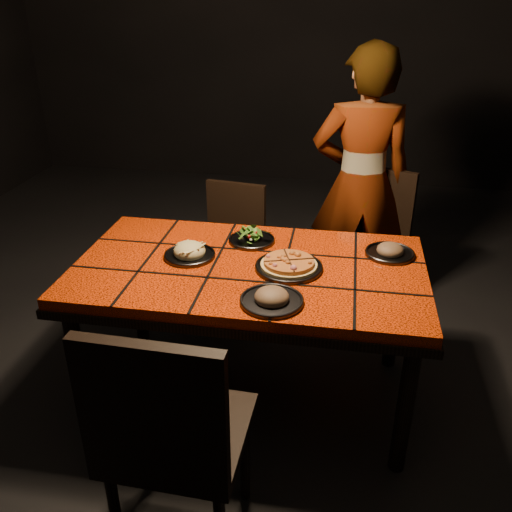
% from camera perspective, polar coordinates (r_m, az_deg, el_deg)
% --- Properties ---
extents(room_shell, '(6.04, 7.04, 3.08)m').
position_cam_1_polar(room_shell, '(2.24, -0.82, 16.34)').
color(room_shell, black).
rests_on(room_shell, ground).
extents(dining_table, '(1.62, 0.92, 0.75)m').
position_cam_1_polar(dining_table, '(2.52, -0.70, -2.52)').
color(dining_table, red).
rests_on(dining_table, ground).
extents(chair_near, '(0.48, 0.48, 1.02)m').
position_cam_1_polar(chair_near, '(1.89, -9.10, -17.97)').
color(chair_near, black).
rests_on(chair_near, ground).
extents(chair_far_left, '(0.43, 0.43, 0.83)m').
position_cam_1_polar(chair_far_left, '(3.35, -2.61, 1.46)').
color(chair_far_left, black).
rests_on(chair_far_left, ground).
extents(chair_far_right, '(0.53, 0.53, 0.91)m').
position_cam_1_polar(chair_far_right, '(3.45, 12.22, 2.42)').
color(chair_far_right, black).
rests_on(chair_far_right, ground).
extents(diner, '(0.64, 0.45, 1.64)m').
position_cam_1_polar(diner, '(3.36, 10.95, 7.40)').
color(diner, brown).
rests_on(diner, ground).
extents(plate_pizza, '(0.32, 0.32, 0.04)m').
position_cam_1_polar(plate_pizza, '(2.45, 3.48, -0.99)').
color(plate_pizza, '#323337').
rests_on(plate_pizza, dining_table).
extents(plate_pasta, '(0.24, 0.24, 0.08)m').
position_cam_1_polar(plate_pasta, '(2.57, -7.01, 0.35)').
color(plate_pasta, '#323337').
rests_on(plate_pasta, dining_table).
extents(plate_salad, '(0.23, 0.23, 0.07)m').
position_cam_1_polar(plate_salad, '(2.70, -0.45, 2.01)').
color(plate_salad, '#323337').
rests_on(plate_salad, dining_table).
extents(plate_mushroom_a, '(0.26, 0.26, 0.09)m').
position_cam_1_polar(plate_mushroom_a, '(2.19, 1.67, -4.42)').
color(plate_mushroom_a, '#323337').
rests_on(plate_mushroom_a, dining_table).
extents(plate_mushroom_b, '(0.23, 0.23, 0.08)m').
position_cam_1_polar(plate_mushroom_b, '(2.64, 13.93, 0.51)').
color(plate_mushroom_b, '#323337').
rests_on(plate_mushroom_b, dining_table).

